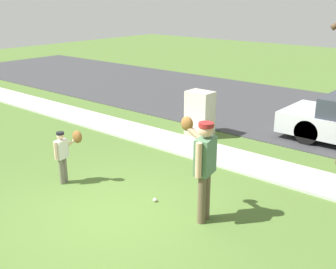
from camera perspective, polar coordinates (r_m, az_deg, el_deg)
The scene contains 7 objects.
ground_plane at distance 10.02m, azimuth 7.19°, elevation -3.26°, with size 48.00×48.00×0.00m, color #4C6B2D.
sidewalk_strip at distance 10.09m, azimuth 7.50°, elevation -2.93°, with size 36.00×1.20×0.06m, color #B2B2AD.
road_surface at distance 14.38m, azimuth 18.37°, elevation 2.71°, with size 36.00×6.80×0.02m, color #38383A.
person_adult at distance 6.92m, azimuth 4.84°, elevation -3.55°, with size 0.79×0.62×1.76m.
person_child at distance 8.66m, azimuth -13.88°, elevation -2.00°, with size 0.48×0.50×1.13m.
baseball at distance 7.93m, azimuth -1.82°, elevation -8.92°, with size 0.07×0.07×0.07m, color white.
utility_cabinet at distance 11.43m, azimuth 4.37°, elevation 2.86°, with size 0.71×0.51×1.24m, color beige.
Camera 1 is at (4.97, -4.38, 3.69)m, focal length 44.60 mm.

